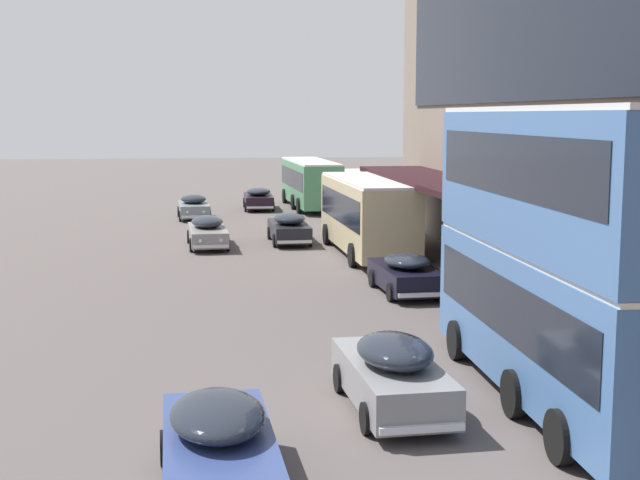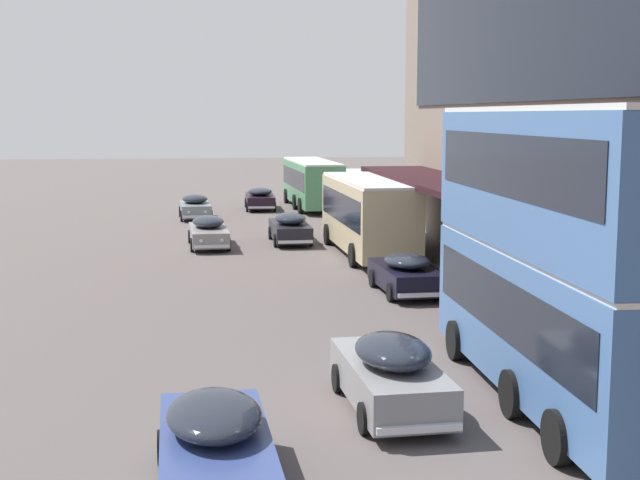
% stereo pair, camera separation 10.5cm
% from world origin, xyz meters
% --- Properties ---
extents(transit_bus_kerbside_front, '(3.07, 10.77, 3.17)m').
position_xyz_m(transit_bus_kerbside_front, '(3.84, 49.30, 1.82)').
color(transit_bus_kerbside_front, '#4A8B5D').
rests_on(transit_bus_kerbside_front, ground).
extents(transit_bus_kerbside_rear, '(2.88, 10.73, 6.36)m').
position_xyz_m(transit_bus_kerbside_rear, '(4.17, 8.21, 3.42)').
color(transit_bus_kerbside_rear, '#42689F').
rests_on(transit_bus_kerbside_rear, ground).
extents(transit_bus_kerbside_far, '(2.93, 10.09, 3.38)m').
position_xyz_m(transit_bus_kerbside_far, '(3.88, 28.96, 1.94)').
color(transit_bus_kerbside_far, tan).
rests_on(transit_bus_kerbside_far, ground).
extents(sedan_lead_near, '(1.99, 4.95, 1.45)m').
position_xyz_m(sedan_lead_near, '(-3.12, 32.37, 0.72)').
color(sedan_lead_near, gray).
rests_on(sedan_lead_near, ground).
extents(sedan_trailing_near, '(2.02, 4.66, 1.65)m').
position_xyz_m(sedan_trailing_near, '(0.54, 8.19, 0.81)').
color(sedan_trailing_near, gray).
rests_on(sedan_trailing_near, ground).
extents(sedan_far_back, '(2.00, 4.47, 1.44)m').
position_xyz_m(sedan_far_back, '(3.61, 20.27, 0.72)').
color(sedan_far_back, black).
rests_on(sedan_far_back, ground).
extents(sedan_trailing_mid, '(2.05, 4.88, 1.56)m').
position_xyz_m(sedan_trailing_mid, '(-3.16, 4.45, 0.78)').
color(sedan_trailing_mid, navy).
rests_on(sedan_trailing_mid, ground).
extents(sedan_oncoming_rear, '(1.88, 4.74, 1.48)m').
position_xyz_m(sedan_oncoming_rear, '(0.82, 33.13, 0.74)').
color(sedan_oncoming_rear, black).
rests_on(sedan_oncoming_rear, ground).
extents(sedan_lead_mid, '(1.98, 4.84, 1.45)m').
position_xyz_m(sedan_lead_mid, '(0.34, 48.81, 0.73)').
color(sedan_lead_mid, black).
rests_on(sedan_lead_mid, ground).
extents(sedan_second_near, '(2.04, 4.38, 1.44)m').
position_xyz_m(sedan_second_near, '(-3.85, 44.03, 0.72)').
color(sedan_second_near, gray).
rests_on(sedan_second_near, ground).
extents(street_lamp, '(1.50, 0.28, 6.18)m').
position_xyz_m(street_lamp, '(6.26, 18.78, 3.79)').
color(street_lamp, '#4C4C51').
rests_on(street_lamp, sidewalk_kerb).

